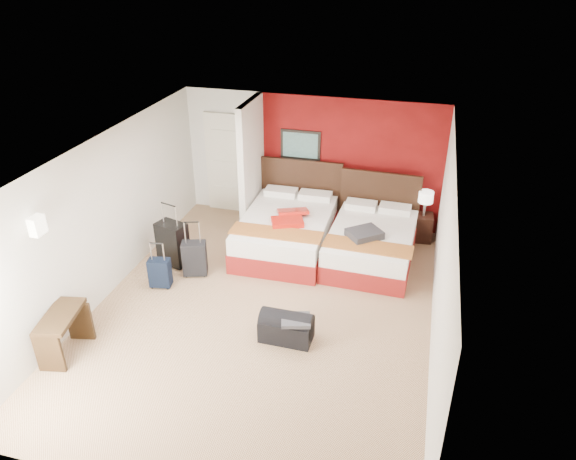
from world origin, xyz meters
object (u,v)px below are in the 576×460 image
(suitcase_navy, at_px, (160,274))
(duffel_bag, at_px, (286,328))
(bed_right, at_px, (371,245))
(desk, at_px, (65,334))
(red_suitcase_open, at_px, (290,217))
(suitcase_charcoal, at_px, (195,260))
(suitcase_black, at_px, (173,245))
(bed_left, at_px, (286,233))
(nightstand, at_px, (422,227))
(table_lamp, at_px, (425,204))

(suitcase_navy, xyz_separation_m, duffel_bag, (2.31, -0.75, -0.05))
(bed_right, xyz_separation_m, desk, (-3.66, -3.51, 0.03))
(red_suitcase_open, height_order, duffel_bag, red_suitcase_open)
(suitcase_charcoal, height_order, duffel_bag, suitcase_charcoal)
(suitcase_black, relative_size, suitcase_charcoal, 1.30)
(bed_left, xyz_separation_m, bed_right, (1.54, -0.02, -0.02))
(nightstand, relative_size, desk, 0.64)
(red_suitcase_open, height_order, nightstand, red_suitcase_open)
(suitcase_charcoal, bearing_deg, duffel_bag, -49.91)
(nightstand, distance_m, duffel_bag, 3.84)
(suitcase_black, bearing_deg, suitcase_charcoal, -7.39)
(suitcase_navy, bearing_deg, table_lamp, 24.59)
(bed_left, xyz_separation_m, desk, (-2.12, -3.53, 0.00))
(suitcase_navy, bearing_deg, suitcase_charcoal, 40.80)
(suitcase_charcoal, distance_m, desk, 2.45)
(bed_left, distance_m, red_suitcase_open, 0.40)
(suitcase_black, bearing_deg, bed_left, 46.97)
(suitcase_navy, height_order, desk, desk)
(nightstand, relative_size, suitcase_navy, 1.08)
(suitcase_black, bearing_deg, desk, -82.10)
(nightstand, bearing_deg, duffel_bag, -120.79)
(red_suitcase_open, relative_size, table_lamp, 1.57)
(nightstand, xyz_separation_m, suitcase_charcoal, (-3.61, -2.22, 0.03))
(suitcase_navy, bearing_deg, red_suitcase_open, 33.54)
(suitcase_navy, distance_m, duffel_bag, 2.43)
(duffel_bag, bearing_deg, desk, -158.05)
(table_lamp, bearing_deg, desk, -134.86)
(suitcase_navy, xyz_separation_m, desk, (-0.47, -1.81, 0.10))
(suitcase_navy, bearing_deg, bed_left, 36.95)
(bed_left, distance_m, desk, 4.12)
(bed_right, xyz_separation_m, suitcase_charcoal, (-2.78, -1.22, -0.01))
(bed_left, bearing_deg, desk, -121.69)
(table_lamp, distance_m, desk, 6.38)
(red_suitcase_open, distance_m, suitcase_navy, 2.43)
(table_lamp, distance_m, suitcase_navy, 4.86)
(bed_right, relative_size, suitcase_charcoal, 3.48)
(bed_right, xyz_separation_m, red_suitcase_open, (-1.44, -0.08, 0.40))
(bed_left, distance_m, suitcase_charcoal, 1.76)
(suitcase_navy, bearing_deg, nightstand, 24.59)
(nightstand, bearing_deg, red_suitcase_open, -159.11)
(bed_left, height_order, bed_right, bed_left)
(bed_right, distance_m, red_suitcase_open, 1.49)
(table_lamp, bearing_deg, nightstand, 0.00)
(table_lamp, xyz_separation_m, duffel_bag, (-1.70, -3.45, -0.56))
(bed_left, height_order, nightstand, bed_left)
(bed_right, bearing_deg, suitcase_black, -160.96)
(bed_right, distance_m, suitcase_navy, 3.61)
(suitcase_charcoal, bearing_deg, desk, -128.06)
(bed_right, xyz_separation_m, suitcase_black, (-3.28, -1.00, 0.08))
(red_suitcase_open, distance_m, nightstand, 2.55)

